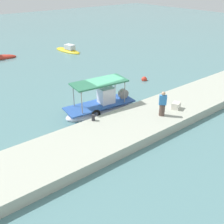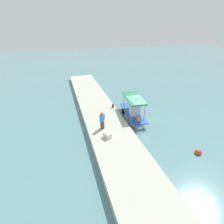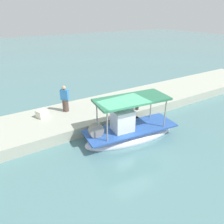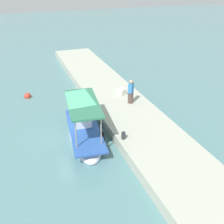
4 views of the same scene
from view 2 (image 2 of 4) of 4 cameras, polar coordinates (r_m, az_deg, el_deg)
The scene contains 7 objects.
ground_plane at distance 20.66m, azimuth 8.75°, elevation -2.27°, with size 120.00×120.00×0.00m, color slate.
dock_quay at distance 19.23m, azimuth -2.49°, elevation -3.15°, with size 36.00×4.14×0.68m, color #B2B5A4.
main_fishing_boat at distance 20.65m, azimuth 6.69°, elevation -0.73°, with size 5.84×2.49×2.85m.
fisherman_near_bollard at distance 17.09m, azimuth -3.14°, elevation -2.88°, with size 0.56×0.56×1.79m.
mooring_bollard at distance 21.53m, azimuth 0.28°, elevation 1.99°, with size 0.24×0.24×0.43m, color #2D2D33.
cargo_crate at distance 16.08m, azimuth -1.47°, elevation -7.36°, with size 0.65×0.52×0.48m, color silver.
marker_buoy at distance 17.04m, azimuth 25.82°, elevation -11.59°, with size 0.56×0.56×0.56m.
Camera 2 is at (16.16, -8.14, 9.98)m, focal length 28.59 mm.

